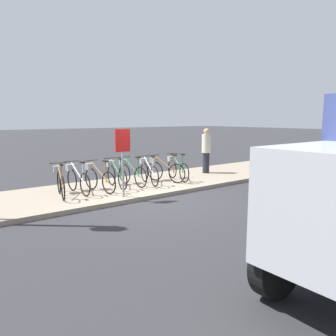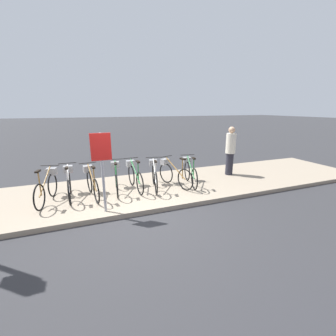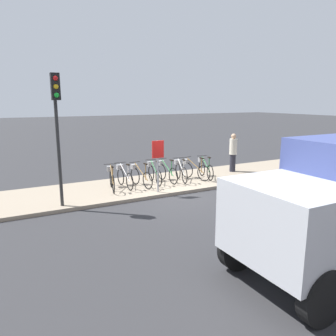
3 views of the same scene
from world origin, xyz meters
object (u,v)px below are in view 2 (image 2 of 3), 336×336
(parked_bicycle_6, at_px, (173,172))
(pedestrian, at_px, (230,150))
(parked_bicycle_2, at_px, (92,182))
(sign_post, at_px, (102,159))
(parked_bicycle_1, at_px, (69,182))
(parked_bicycle_3, at_px, (116,177))
(parked_bicycle_4, at_px, (134,175))
(parked_bicycle_7, at_px, (190,171))
(parked_bicycle_0, at_px, (47,186))
(parked_bicycle_5, at_px, (154,174))

(parked_bicycle_6, height_order, pedestrian, pedestrian)
(parked_bicycle_2, bearing_deg, sign_post, -78.06)
(parked_bicycle_1, distance_m, parked_bicycle_3, 1.25)
(parked_bicycle_4, height_order, pedestrian, pedestrian)
(parked_bicycle_1, height_order, parked_bicycle_4, same)
(pedestrian, bearing_deg, parked_bicycle_1, -177.27)
(parked_bicycle_4, height_order, parked_bicycle_7, same)
(parked_bicycle_0, height_order, parked_bicycle_5, same)
(parked_bicycle_6, distance_m, pedestrian, 2.43)
(parked_bicycle_7, relative_size, pedestrian, 0.88)
(parked_bicycle_2, distance_m, sign_post, 1.38)
(parked_bicycle_0, xyz_separation_m, pedestrian, (5.82, 0.35, 0.48))
(parked_bicycle_7, bearing_deg, parked_bicycle_2, -179.96)
(parked_bicycle_3, relative_size, parked_bicycle_5, 1.02)
(parked_bicycle_4, bearing_deg, parked_bicycle_1, -179.32)
(parked_bicycle_4, distance_m, pedestrian, 3.57)
(parked_bicycle_2, bearing_deg, parked_bicycle_4, 8.59)
(parked_bicycle_6, bearing_deg, parked_bicycle_0, 179.42)
(parked_bicycle_4, height_order, sign_post, sign_post)
(parked_bicycle_5, bearing_deg, parked_bicycle_4, 165.85)
(parked_bicycle_0, height_order, parked_bicycle_1, same)
(parked_bicycle_2, distance_m, parked_bicycle_7, 2.95)
(parked_bicycle_1, bearing_deg, parked_bicycle_0, -169.40)
(parked_bicycle_1, xyz_separation_m, parked_bicycle_2, (0.57, -0.16, 0.00))
(parked_bicycle_1, distance_m, parked_bicycle_4, 1.78)
(parked_bicycle_0, relative_size, parked_bicycle_6, 1.03)
(parked_bicycle_5, bearing_deg, parked_bicycle_1, 176.98)
(parked_bicycle_0, bearing_deg, parked_bicycle_4, 2.90)
(parked_bicycle_0, height_order, sign_post, sign_post)
(parked_bicycle_0, bearing_deg, pedestrian, 3.42)
(parked_bicycle_1, distance_m, parked_bicycle_2, 0.59)
(parked_bicycle_5, bearing_deg, pedestrian, 7.28)
(pedestrian, height_order, sign_post, sign_post)
(parked_bicycle_4, height_order, parked_bicycle_5, same)
(parked_bicycle_3, bearing_deg, parked_bicycle_4, -0.39)
(parked_bicycle_3, relative_size, pedestrian, 0.89)
(parked_bicycle_2, xyz_separation_m, parked_bicycle_6, (2.39, 0.03, 0.00))
(pedestrian, bearing_deg, parked_bicycle_4, -176.24)
(parked_bicycle_0, xyz_separation_m, parked_bicycle_6, (3.47, -0.04, 0.00))
(parked_bicycle_7, distance_m, sign_post, 3.04)
(parked_bicycle_2, bearing_deg, parked_bicycle_1, 164.02)
(parked_bicycle_4, xyz_separation_m, parked_bicycle_7, (1.74, -0.18, 0.00))
(parked_bicycle_2, bearing_deg, parked_bicycle_6, 0.77)
(parked_bicycle_0, xyz_separation_m, parked_bicycle_5, (2.86, -0.03, 0.00))
(parked_bicycle_3, relative_size, parked_bicycle_4, 1.00)
(parked_bicycle_1, xyz_separation_m, parked_bicycle_3, (1.25, 0.02, 0.00))
(pedestrian, bearing_deg, parked_bicycle_6, -170.74)
(parked_bicycle_6, xyz_separation_m, pedestrian, (2.35, 0.38, 0.48))
(parked_bicycle_4, bearing_deg, parked_bicycle_3, 179.61)
(pedestrian, bearing_deg, parked_bicycle_0, -176.58)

